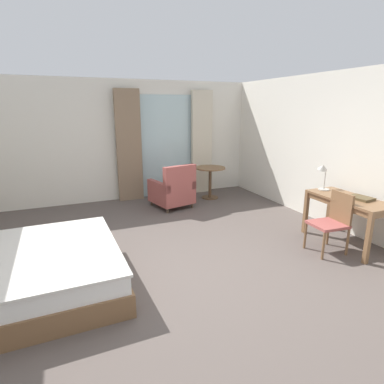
{
  "coord_description": "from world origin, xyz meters",
  "views": [
    {
      "loc": [
        -1.34,
        -3.38,
        2.02
      ],
      "look_at": [
        0.39,
        0.68,
        0.84
      ],
      "focal_mm": 29.64,
      "sensor_mm": 36.0,
      "label": 1
    }
  ],
  "objects_px": {
    "bed": "(17,274)",
    "desk_chair": "(333,219)",
    "closed_book": "(361,198)",
    "round_cafe_table": "(210,175)",
    "desk_lamp": "(323,172)",
    "writing_desk": "(349,204)",
    "armchair_by_window": "(173,191)"
  },
  "relations": [
    {
      "from": "desk_lamp",
      "to": "closed_book",
      "type": "xyz_separation_m",
      "value": [
        0.06,
        -0.7,
        -0.25
      ]
    },
    {
      "from": "bed",
      "to": "desk_chair",
      "type": "xyz_separation_m",
      "value": [
        4.04,
        -0.49,
        0.22
      ]
    },
    {
      "from": "writing_desk",
      "to": "desk_lamp",
      "type": "height_order",
      "value": "desk_lamp"
    },
    {
      "from": "desk_lamp",
      "to": "round_cafe_table",
      "type": "height_order",
      "value": "desk_lamp"
    },
    {
      "from": "desk_lamp",
      "to": "round_cafe_table",
      "type": "xyz_separation_m",
      "value": [
        -0.79,
        2.5,
        -0.47
      ]
    },
    {
      "from": "bed",
      "to": "closed_book",
      "type": "bearing_deg",
      "value": -6.5
    },
    {
      "from": "closed_book",
      "to": "armchair_by_window",
      "type": "bearing_deg",
      "value": 116.75
    },
    {
      "from": "bed",
      "to": "closed_book",
      "type": "relative_size",
      "value": 6.68
    },
    {
      "from": "desk_chair",
      "to": "closed_book",
      "type": "height_order",
      "value": "desk_chair"
    },
    {
      "from": "bed",
      "to": "desk_lamp",
      "type": "relative_size",
      "value": 4.97
    },
    {
      "from": "desk_lamp",
      "to": "closed_book",
      "type": "bearing_deg",
      "value": -85.34
    },
    {
      "from": "desk_lamp",
      "to": "closed_book",
      "type": "relative_size",
      "value": 1.35
    },
    {
      "from": "closed_book",
      "to": "desk_chair",
      "type": "bearing_deg",
      "value": 171.31
    },
    {
      "from": "writing_desk",
      "to": "closed_book",
      "type": "bearing_deg",
      "value": -55.72
    },
    {
      "from": "round_cafe_table",
      "to": "closed_book",
      "type": "bearing_deg",
      "value": -75.1
    },
    {
      "from": "bed",
      "to": "armchair_by_window",
      "type": "distance_m",
      "value": 3.55
    },
    {
      "from": "desk_chair",
      "to": "round_cafe_table",
      "type": "height_order",
      "value": "desk_chair"
    },
    {
      "from": "bed",
      "to": "round_cafe_table",
      "type": "height_order",
      "value": "bed"
    },
    {
      "from": "writing_desk",
      "to": "desk_lamp",
      "type": "relative_size",
      "value": 2.94
    },
    {
      "from": "closed_book",
      "to": "armchair_by_window",
      "type": "distance_m",
      "value": 3.45
    },
    {
      "from": "armchair_by_window",
      "to": "round_cafe_table",
      "type": "xyz_separation_m",
      "value": [
        1.01,
        0.33,
        0.18
      ]
    },
    {
      "from": "armchair_by_window",
      "to": "desk_chair",
      "type": "bearing_deg",
      "value": -64.1
    },
    {
      "from": "closed_book",
      "to": "round_cafe_table",
      "type": "distance_m",
      "value": 3.32
    },
    {
      "from": "closed_book",
      "to": "desk_lamp",
      "type": "bearing_deg",
      "value": 88.43
    },
    {
      "from": "writing_desk",
      "to": "desk_chair",
      "type": "xyz_separation_m",
      "value": [
        -0.4,
        -0.1,
        -0.16
      ]
    },
    {
      "from": "bed",
      "to": "round_cafe_table",
      "type": "xyz_separation_m",
      "value": [
        3.67,
        2.68,
        0.27
      ]
    },
    {
      "from": "bed",
      "to": "desk_lamp",
      "type": "height_order",
      "value": "desk_lamp"
    },
    {
      "from": "writing_desk",
      "to": "desk_lamp",
      "type": "distance_m",
      "value": 0.68
    },
    {
      "from": "armchair_by_window",
      "to": "bed",
      "type": "bearing_deg",
      "value": -138.39
    },
    {
      "from": "bed",
      "to": "writing_desk",
      "type": "height_order",
      "value": "bed"
    },
    {
      "from": "desk_chair",
      "to": "closed_book",
      "type": "relative_size",
      "value": 2.76
    },
    {
      "from": "closed_book",
      "to": "armchair_by_window",
      "type": "height_order",
      "value": "armchair_by_window"
    }
  ]
}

